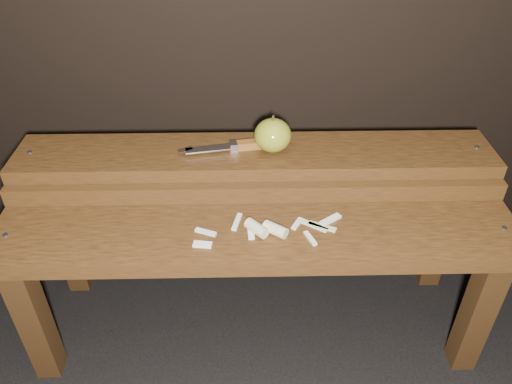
{
  "coord_description": "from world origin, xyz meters",
  "views": [
    {
      "loc": [
        -0.02,
        -0.9,
        1.15
      ],
      "look_at": [
        0.0,
        0.06,
        0.45
      ],
      "focal_mm": 35.0,
      "sensor_mm": 36.0,
      "label": 1
    }
  ],
  "objects_px": {
    "bench_rear_tier": "(255,179)",
    "bench_front_tier": "(257,257)",
    "apple": "(273,135)",
    "knife": "(244,145)"
  },
  "relations": [
    {
      "from": "apple",
      "to": "knife",
      "type": "bearing_deg",
      "value": 174.67
    },
    {
      "from": "bench_front_tier",
      "to": "bench_rear_tier",
      "type": "distance_m",
      "value": 0.23
    },
    {
      "from": "bench_front_tier",
      "to": "knife",
      "type": "bearing_deg",
      "value": 96.42
    },
    {
      "from": "bench_front_tier",
      "to": "apple",
      "type": "bearing_deg",
      "value": 79.32
    },
    {
      "from": "knife",
      "to": "bench_rear_tier",
      "type": "bearing_deg",
      "value": -22.15
    },
    {
      "from": "bench_front_tier",
      "to": "apple",
      "type": "xyz_separation_m",
      "value": [
        0.04,
        0.23,
        0.19
      ]
    },
    {
      "from": "apple",
      "to": "knife",
      "type": "xyz_separation_m",
      "value": [
        -0.07,
        0.01,
        -0.03
      ]
    },
    {
      "from": "bench_front_tier",
      "to": "bench_rear_tier",
      "type": "relative_size",
      "value": 1.0
    },
    {
      "from": "apple",
      "to": "knife",
      "type": "height_order",
      "value": "apple"
    },
    {
      "from": "bench_rear_tier",
      "to": "bench_front_tier",
      "type": "bearing_deg",
      "value": -90.0
    }
  ]
}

